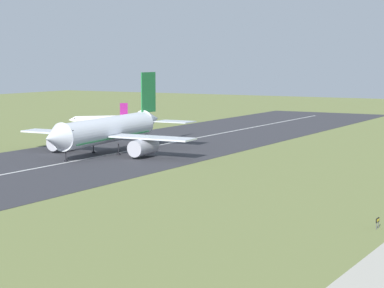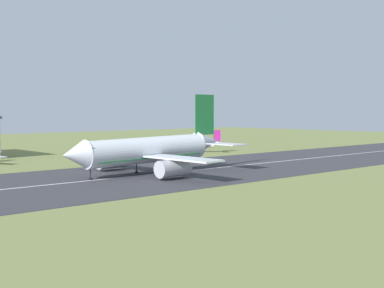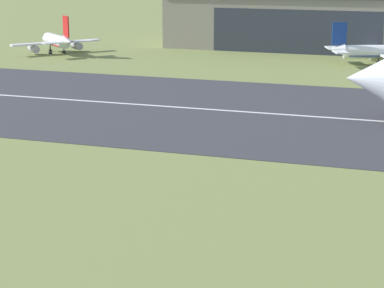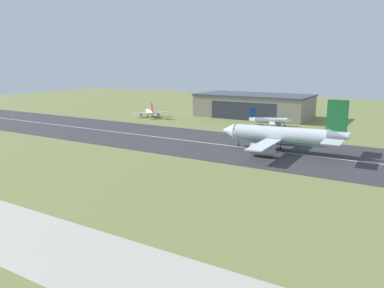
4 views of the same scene
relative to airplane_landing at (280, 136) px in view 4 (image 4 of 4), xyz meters
The scene contains 8 objects.
ground_plane 68.58m from the airplane_landing, 110.97° to the right, with size 606.32×606.32×0.00m, color olive.
runway_strip 25.13m from the airplane_landing, behind, with size 366.32×50.43×0.06m, color #333338.
runway_centreline 25.12m from the airplane_landing, behind, with size 329.69×0.70×0.01m, color silver.
taxiway_road 95.31m from the airplane_landing, 104.89° to the right, with size 274.74×17.48×0.05m, color #B2AD9E.
hangar_building 91.74m from the airplane_landing, 117.73° to the left, with size 66.77×34.55×13.63m.
airplane_landing is the anchor object (origin of this frame).
airplane_parked_west 106.42m from the airplane_landing, 153.68° to the left, with size 17.91×18.64×9.22m.
airplane_parked_centre 58.22m from the airplane_landing, 112.70° to the left, with size 22.86×22.33×8.97m.
Camera 4 is at (65.95, -4.61, 31.09)m, focal length 35.00 mm.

